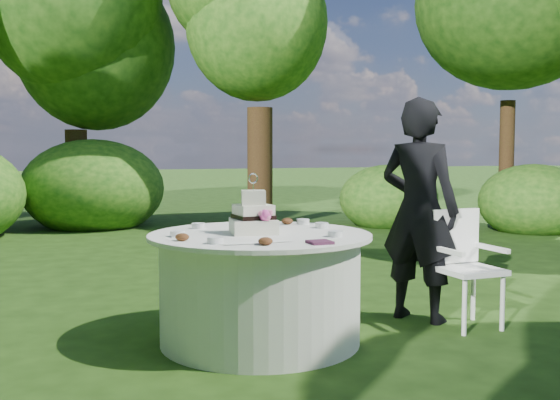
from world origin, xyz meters
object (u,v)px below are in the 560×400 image
at_px(napkins, 320,242).
at_px(chair, 463,259).
at_px(table, 260,287).
at_px(cake, 254,217).
at_px(guest, 419,210).

distance_m(napkins, chair, 1.52).
height_order(table, cake, cake).
height_order(guest, chair, guest).
relative_size(guest, chair, 1.97).
height_order(guest, cake, guest).
height_order(napkins, chair, chair).
bearing_deg(table, cake, 151.89).
distance_m(napkins, cake, 0.67).
xyz_separation_m(guest, table, (-1.37, -0.12, -0.49)).
bearing_deg(cake, table, -28.11).
relative_size(guest, cake, 4.15).
bearing_deg(chair, guest, 132.10).
bearing_deg(chair, napkins, -162.09).
distance_m(table, cake, 0.50).
xyz_separation_m(guest, cake, (-1.41, -0.10, 0.01)).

